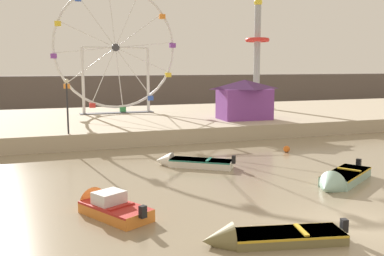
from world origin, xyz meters
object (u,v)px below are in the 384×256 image
(motorboat_olive_wood, at_px, (260,238))
(mooring_buoy_orange, at_px, (287,149))
(motorboat_seafoam, at_px, (340,180))
(motorboat_white_red_stripe, at_px, (188,162))
(ferris_wheel_white_frame, at_px, (116,50))
(drop_tower_steel_tower, at_px, (257,57))
(promenade_lamp_near, at_px, (67,98))
(motorboat_orange_hull, at_px, (105,206))
(carnival_booth_purple_stall, at_px, (244,99))

(motorboat_olive_wood, relative_size, mooring_buoy_orange, 11.18)
(motorboat_seafoam, xyz_separation_m, motorboat_white_red_stripe, (-5.69, 6.15, -0.02))
(motorboat_olive_wood, relative_size, ferris_wheel_white_frame, 0.40)
(motorboat_olive_wood, bearing_deg, drop_tower_steel_tower, -105.64)
(motorboat_seafoam, height_order, ferris_wheel_white_frame, ferris_wheel_white_frame)
(motorboat_seafoam, relative_size, drop_tower_steel_tower, 0.40)
(promenade_lamp_near, relative_size, mooring_buoy_orange, 8.49)
(motorboat_orange_hull, xyz_separation_m, promenade_lamp_near, (-0.55, 13.70, 3.29))
(motorboat_white_red_stripe, bearing_deg, ferris_wheel_white_frame, -52.79)
(carnival_booth_purple_stall, bearing_deg, mooring_buoy_orange, -96.12)
(drop_tower_steel_tower, bearing_deg, promenade_lamp_near, -148.25)
(motorboat_seafoam, height_order, mooring_buoy_orange, motorboat_seafoam)
(carnival_booth_purple_stall, distance_m, mooring_buoy_orange, 9.54)
(drop_tower_steel_tower, bearing_deg, carnival_booth_purple_stall, -122.72)
(ferris_wheel_white_frame, bearing_deg, drop_tower_steel_tower, 3.70)
(motorboat_seafoam, relative_size, motorboat_olive_wood, 0.96)
(carnival_booth_purple_stall, relative_size, promenade_lamp_near, 1.29)
(carnival_booth_purple_stall, bearing_deg, motorboat_olive_wood, -112.93)
(motorboat_orange_hull, bearing_deg, motorboat_olive_wood, -165.14)
(promenade_lamp_near, bearing_deg, mooring_buoy_orange, -21.89)
(ferris_wheel_white_frame, relative_size, carnival_booth_purple_stall, 2.54)
(motorboat_seafoam, xyz_separation_m, drop_tower_steel_tower, (9.15, 26.35, 6.41))
(motorboat_seafoam, bearing_deg, promenade_lamp_near, -81.17)
(promenade_lamp_near, height_order, mooring_buoy_orange, promenade_lamp_near)
(motorboat_seafoam, relative_size, ferris_wheel_white_frame, 0.39)
(motorboat_seafoam, distance_m, drop_tower_steel_tower, 28.62)
(motorboat_olive_wood, bearing_deg, ferris_wheel_white_frame, -79.14)
(motorboat_white_red_stripe, distance_m, carnival_booth_purple_stall, 14.14)
(motorboat_seafoam, xyz_separation_m, mooring_buoy_orange, (1.84, 7.84, -0.04))
(motorboat_white_red_stripe, height_order, promenade_lamp_near, promenade_lamp_near)
(motorboat_orange_hull, height_order, drop_tower_steel_tower, drop_tower_steel_tower)
(motorboat_seafoam, relative_size, motorboat_white_red_stripe, 1.08)
(ferris_wheel_white_frame, xyz_separation_m, promenade_lamp_near, (-5.29, -11.98, -3.66))
(ferris_wheel_white_frame, height_order, mooring_buoy_orange, ferris_wheel_white_frame)
(carnival_booth_purple_stall, bearing_deg, motorboat_orange_hull, -128.11)
(motorboat_olive_wood, relative_size, motorboat_orange_hull, 1.25)
(motorboat_seafoam, xyz_separation_m, promenade_lamp_near, (-11.86, 13.35, 3.33))
(carnival_booth_purple_stall, bearing_deg, motorboat_seafoam, -98.64)
(motorboat_orange_hull, bearing_deg, drop_tower_steel_tower, -65.99)
(drop_tower_steel_tower, bearing_deg, motorboat_white_red_stripe, -126.31)
(ferris_wheel_white_frame, bearing_deg, motorboat_orange_hull, -100.44)
(promenade_lamp_near, bearing_deg, carnival_booth_purple_stall, 13.41)
(promenade_lamp_near, bearing_deg, motorboat_orange_hull, -87.69)
(motorboat_olive_wood, bearing_deg, mooring_buoy_orange, -112.89)
(motorboat_seafoam, bearing_deg, mooring_buoy_orange, -136.01)
(motorboat_olive_wood, distance_m, promenade_lamp_near, 19.26)
(carnival_booth_purple_stall, xyz_separation_m, promenade_lamp_near, (-14.95, -3.56, 0.68))
(motorboat_olive_wood, xyz_separation_m, mooring_buoy_orange, (8.79, 12.80, 0.02))
(mooring_buoy_orange, bearing_deg, drop_tower_steel_tower, 68.44)
(motorboat_white_red_stripe, xyz_separation_m, drop_tower_steel_tower, (14.84, 20.19, 6.43))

